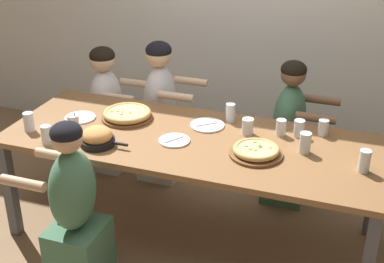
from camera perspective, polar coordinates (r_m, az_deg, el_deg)
name	(u,v)px	position (r m, az deg, el deg)	size (l,w,h in m)	color
ground_plane	(192,233)	(3.94, 0.00, -10.74)	(18.00, 18.00, 0.00)	#896B4C
dining_table	(192,148)	(3.56, 0.00, -1.72)	(2.51, 0.96, 0.77)	brown
pizza_board_main	(127,114)	(3.83, -6.93, 1.82)	(0.37, 0.37, 0.06)	brown
pizza_board_second	(256,151)	(3.34, 6.85, -2.08)	(0.34, 0.34, 0.06)	brown
skillet_bowl	(97,137)	(3.48, -10.06, -0.62)	(0.33, 0.23, 0.12)	black
empty_plate_a	(174,140)	(3.49, -1.89, -0.96)	(0.21, 0.21, 0.02)	white
empty_plate_b	(80,118)	(3.90, -11.84, 1.46)	(0.22, 0.22, 0.02)	white
empty_plate_c	(207,125)	(3.70, 1.64, 0.68)	(0.24, 0.24, 0.02)	white
cocktail_glass_blue	(73,123)	(3.73, -12.53, 0.89)	(0.08, 0.08, 0.13)	silver
drinking_glass_a	(299,129)	(3.61, 11.35, 0.23)	(0.07, 0.07, 0.11)	silver
drinking_glass_b	(305,144)	(3.41, 11.96, -1.31)	(0.07, 0.07, 0.13)	silver
drinking_glass_c	(248,127)	(3.59, 5.96, 0.46)	(0.08, 0.08, 0.11)	silver
drinking_glass_d	(323,129)	(3.66, 13.82, 0.31)	(0.07, 0.07, 0.11)	silver
drinking_glass_e	(47,136)	(3.57, -15.25, -0.47)	(0.07, 0.07, 0.13)	silver
drinking_glass_f	(29,123)	(3.78, -17.00, 0.88)	(0.07, 0.07, 0.13)	silver
drinking_glass_g	(281,128)	(3.60, 9.46, 0.35)	(0.07, 0.07, 0.11)	silver
drinking_glass_h	(230,113)	(3.76, 4.11, 1.94)	(0.07, 0.07, 0.13)	silver
drinking_glass_i	(364,163)	(3.28, 17.90, -3.17)	(0.07, 0.07, 0.14)	silver
diner_far_midleft	(161,116)	(4.39, -3.34, 1.62)	(0.51, 0.40, 1.18)	silver
diner_far_midright	(288,139)	(4.14, 10.23, -0.75)	(0.51, 0.40, 1.14)	#477556
diner_far_left	(107,113)	(4.60, -9.06, 1.97)	(0.51, 0.40, 1.09)	silver
diner_near_midleft	(75,214)	(3.32, -12.38, -8.62)	(0.51, 0.40, 1.12)	#477556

